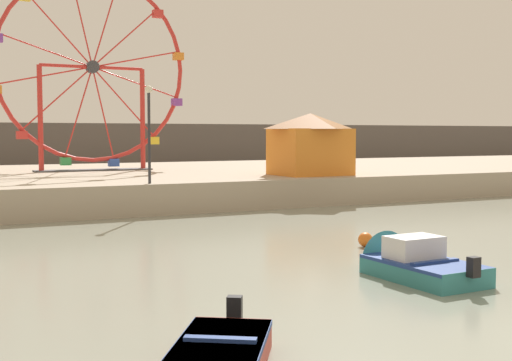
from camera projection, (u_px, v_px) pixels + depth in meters
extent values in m
cube|color=tan|center=(120.00, 183.00, 37.74)|extent=(110.00, 21.08, 1.33)
cube|color=#564C47|center=(45.00, 148.00, 59.97)|extent=(140.00, 3.00, 4.40)
cube|color=teal|center=(424.00, 270.00, 15.63)|extent=(1.67, 2.87, 0.46)
cube|color=navy|center=(424.00, 262.00, 15.62)|extent=(1.69, 2.85, 0.08)
cone|color=teal|center=(376.00, 258.00, 17.19)|extent=(1.53, 0.82, 1.51)
cube|color=black|center=(474.00, 267.00, 14.28)|extent=(0.25, 0.21, 0.44)
cube|color=silver|center=(414.00, 247.00, 15.90)|extent=(1.30, 0.89, 0.52)
cube|color=navy|center=(435.00, 262.00, 15.30)|extent=(1.36, 0.20, 0.06)
cube|color=navy|center=(215.00, 353.00, 9.17)|extent=(2.86, 3.42, 0.08)
cube|color=black|center=(235.00, 310.00, 10.89)|extent=(0.31, 0.30, 0.44)
cube|color=navy|center=(220.00, 339.00, 9.57)|extent=(0.97, 0.72, 0.06)
torus|color=red|center=(92.00, 67.00, 37.70)|extent=(10.74, 0.24, 10.74)
cylinder|color=#38383D|center=(92.00, 67.00, 37.70)|extent=(0.70, 0.50, 0.70)
cylinder|color=red|center=(58.00, 98.00, 36.95)|extent=(3.93, 0.08, 3.60)
cube|color=red|center=(22.00, 135.00, 36.22)|extent=(0.56, 0.48, 0.44)
cylinder|color=red|center=(79.00, 111.00, 37.51)|extent=(1.66, 0.08, 5.03)
cube|color=#33934C|center=(66.00, 161.00, 37.35)|extent=(0.56, 0.48, 0.44)
cylinder|color=red|center=(103.00, 113.00, 38.13)|extent=(1.21, 0.08, 5.14)
cube|color=#3356B7|center=(114.00, 163.00, 38.58)|extent=(0.56, 0.48, 0.44)
cylinder|color=red|center=(124.00, 102.00, 38.63)|extent=(3.60, 0.08, 3.93)
cube|color=yellow|center=(154.00, 141.00, 39.58)|extent=(0.56, 0.48, 0.44)
cylinder|color=red|center=(136.00, 83.00, 38.88)|extent=(5.03, 0.08, 1.66)
cube|color=purple|center=(177.00, 102.00, 40.07)|extent=(0.56, 0.48, 0.44)
cylinder|color=red|center=(136.00, 59.00, 38.81)|extent=(5.14, 0.08, 1.21)
cube|color=orange|center=(178.00, 56.00, 39.94)|extent=(0.56, 0.48, 0.44)
cylinder|color=red|center=(126.00, 37.00, 38.44)|extent=(3.93, 0.08, 3.60)
cube|color=red|center=(158.00, 14.00, 39.21)|extent=(0.56, 0.48, 0.44)
cylinder|color=red|center=(106.00, 23.00, 37.88)|extent=(1.66, 0.08, 5.03)
cylinder|color=red|center=(81.00, 20.00, 37.27)|extent=(1.21, 0.08, 5.14)
cylinder|color=red|center=(59.00, 30.00, 36.77)|extent=(3.60, 0.08, 3.93)
cylinder|color=red|center=(46.00, 50.00, 36.52)|extent=(5.03, 0.08, 1.66)
cylinder|color=red|center=(46.00, 75.00, 36.59)|extent=(5.14, 0.08, 1.21)
cylinder|color=red|center=(40.00, 119.00, 36.60)|extent=(0.28, 0.28, 5.85)
cylinder|color=red|center=(143.00, 120.00, 39.20)|extent=(0.28, 0.28, 5.85)
cylinder|color=red|center=(92.00, 67.00, 37.70)|extent=(5.77, 0.18, 0.18)
cube|color=#4C4C51|center=(94.00, 170.00, 38.10)|extent=(6.57, 1.20, 0.08)
cube|color=orange|center=(310.00, 152.00, 34.06)|extent=(3.53, 3.03, 2.35)
pyramid|color=brown|center=(310.00, 121.00, 33.95)|extent=(3.88, 3.34, 0.80)
cylinder|color=#2D2D33|center=(149.00, 138.00, 28.04)|extent=(0.12, 0.12, 3.80)
sphere|color=#F2EACC|center=(149.00, 89.00, 27.90)|extent=(0.32, 0.32, 0.32)
sphere|color=orange|center=(365.00, 240.00, 20.26)|extent=(0.44, 0.44, 0.44)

